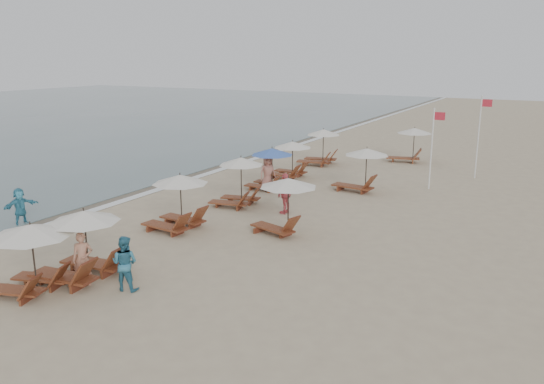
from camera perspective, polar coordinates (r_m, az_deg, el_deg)
The scene contains 20 objects.
ground at distance 15.72m, azimuth -1.53°, elevation -11.48°, with size 160.00×160.00×0.00m, color tan.
wet_sand_band at distance 30.45m, azimuth -12.45°, elevation 0.93°, with size 3.20×140.00×0.01m, color #6B5E4C.
foam_line at distance 29.62m, azimuth -10.55°, elevation 0.67°, with size 0.50×140.00×0.02m, color white.
lounger_station_0 at distance 17.36m, azimuth -24.04°, elevation -6.02°, with size 2.58×2.38×2.14m.
lounger_station_1 at distance 17.89m, azimuth -19.42°, elevation -5.60°, with size 2.70×2.21×2.26m.
lounger_station_2 at distance 21.92m, azimuth -9.99°, elevation -1.17°, with size 2.61×2.20×2.27m.
lounger_station_3 at distance 25.06m, azimuth -3.65°, elevation 1.03°, with size 2.41×2.05×2.30m.
lounger_station_4 at distance 28.16m, azimuth -0.33°, elevation 2.58°, with size 2.40×2.17×2.17m.
lounger_station_5 at distance 30.86m, azimuth 1.78°, elevation 3.41°, with size 2.47×2.14×2.09m.
lounger_station_6 at distance 34.72m, azimuth 4.96°, elevation 4.57°, with size 2.61×2.31×2.27m.
inland_station_0 at distance 20.97m, azimuth 1.05°, elevation -0.74°, with size 2.66×2.24×2.22m.
inland_station_1 at distance 27.98m, azimuth 9.18°, elevation 2.64°, with size 2.82×2.24×2.22m.
inland_station_2 at distance 36.46m, azimuth 14.12°, elevation 5.06°, with size 2.85×2.24×2.22m.
beachgoer_near at distance 17.48m, azimuth -19.16°, elevation -6.64°, with size 0.60×0.40×1.66m, color tan.
beachgoer_mid_a at distance 16.77m, azimuth -15.13°, elevation -7.19°, with size 0.81×0.63×1.67m, color teal.
beachgoer_far_a at distance 23.86m, azimuth 1.45°, elevation -0.15°, with size 1.06×0.44×1.81m, color #D4555C.
beachgoer_far_b at distance 28.07m, azimuth -0.46°, elevation 2.02°, with size 0.88×0.57×1.79m, color #A5685A.
waterline_walker at distance 24.64m, azimuth -24.83°, elevation -1.36°, with size 1.42×0.45×1.53m, color teal.
flag_pole_near at distance 29.18m, azimuth 16.43°, elevation 4.79°, with size 0.60×0.08×4.20m.
flag_pole_far at distance 32.61m, azimuth 20.85°, elevation 5.77°, with size 0.59×0.08×4.63m.
Camera 1 is at (7.17, -12.23, 6.81)m, focal length 36.03 mm.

